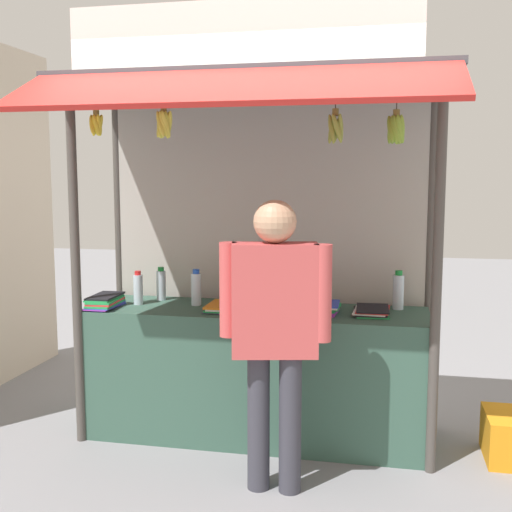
{
  "coord_description": "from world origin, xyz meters",
  "views": [
    {
      "loc": [
        0.81,
        -3.94,
        1.71
      ],
      "look_at": [
        0.0,
        0.0,
        1.21
      ],
      "focal_mm": 44.22,
      "sensor_mm": 36.0,
      "label": 1
    }
  ],
  "objects_px": {
    "water_bottle_back_left": "(138,289)",
    "banana_bunch_inner_right": "(96,124)",
    "magazine_stack_mid_left": "(322,308)",
    "banana_bunch_rightmost": "(396,129)",
    "magazine_stack_right": "(226,307)",
    "water_bottle_center": "(298,287)",
    "magazine_stack_rear_center": "(105,301)",
    "vendor_person": "(275,319)",
    "magazine_stack_far_right": "(371,311)",
    "banana_bunch_leftmost": "(336,128)",
    "water_bottle_back_right": "(161,285)",
    "banana_bunch_inner_left": "(164,124)",
    "water_bottle_front_right": "(250,284)",
    "water_bottle_mid_right": "(398,291)",
    "water_bottle_far_left": "(196,288)"
  },
  "relations": [
    {
      "from": "water_bottle_back_left",
      "to": "banana_bunch_inner_right",
      "type": "bearing_deg",
      "value": -99.93
    },
    {
      "from": "magazine_stack_mid_left",
      "to": "banana_bunch_rightmost",
      "type": "height_order",
      "value": "banana_bunch_rightmost"
    },
    {
      "from": "magazine_stack_right",
      "to": "magazine_stack_mid_left",
      "type": "bearing_deg",
      "value": 3.74
    },
    {
      "from": "water_bottle_center",
      "to": "banana_bunch_inner_right",
      "type": "xyz_separation_m",
      "value": [
        -1.13,
        -0.58,
        1.04
      ]
    },
    {
      "from": "magazine_stack_rear_center",
      "to": "vendor_person",
      "type": "bearing_deg",
      "value": -24.14
    },
    {
      "from": "magazine_stack_far_right",
      "to": "banana_bunch_leftmost",
      "type": "bearing_deg",
      "value": -117.0
    },
    {
      "from": "water_bottle_center",
      "to": "water_bottle_back_right",
      "type": "bearing_deg",
      "value": -179.98
    },
    {
      "from": "magazine_stack_mid_left",
      "to": "banana_bunch_inner_left",
      "type": "relative_size",
      "value": 1.03
    },
    {
      "from": "water_bottle_front_right",
      "to": "banana_bunch_inner_left",
      "type": "distance_m",
      "value": 1.21
    },
    {
      "from": "water_bottle_front_right",
      "to": "magazine_stack_right",
      "type": "xyz_separation_m",
      "value": [
        -0.12,
        -0.19,
        -0.12
      ]
    },
    {
      "from": "water_bottle_back_left",
      "to": "banana_bunch_inner_right",
      "type": "xyz_separation_m",
      "value": [
        -0.07,
        -0.41,
        1.06
      ]
    },
    {
      "from": "water_bottle_front_right",
      "to": "banana_bunch_inner_right",
      "type": "xyz_separation_m",
      "value": [
        -0.82,
        -0.53,
        1.02
      ]
    },
    {
      "from": "water_bottle_mid_right",
      "to": "magazine_stack_far_right",
      "type": "relative_size",
      "value": 0.8
    },
    {
      "from": "water_bottle_center",
      "to": "vendor_person",
      "type": "xyz_separation_m",
      "value": [
        -0.0,
        -0.88,
        -0.02
      ]
    },
    {
      "from": "water_bottle_front_right",
      "to": "banana_bunch_leftmost",
      "type": "bearing_deg",
      "value": -41.63
    },
    {
      "from": "water_bottle_back_left",
      "to": "magazine_stack_mid_left",
      "type": "bearing_deg",
      "value": -1.06
    },
    {
      "from": "magazine_stack_far_right",
      "to": "banana_bunch_inner_left",
      "type": "xyz_separation_m",
      "value": [
        -1.2,
        -0.41,
        1.14
      ]
    },
    {
      "from": "magazine_stack_far_right",
      "to": "banana_bunch_leftmost",
      "type": "distance_m",
      "value": 1.2
    },
    {
      "from": "water_bottle_back_left",
      "to": "water_bottle_mid_right",
      "type": "bearing_deg",
      "value": 6.18
    },
    {
      "from": "water_bottle_far_left",
      "to": "vendor_person",
      "type": "xyz_separation_m",
      "value": [
        0.67,
        -0.75,
        -0.01
      ]
    },
    {
      "from": "magazine_stack_rear_center",
      "to": "vendor_person",
      "type": "height_order",
      "value": "vendor_person"
    },
    {
      "from": "water_bottle_far_left",
      "to": "banana_bunch_rightmost",
      "type": "bearing_deg",
      "value": -19.67
    },
    {
      "from": "water_bottle_mid_right",
      "to": "banana_bunch_inner_left",
      "type": "height_order",
      "value": "banana_bunch_inner_left"
    },
    {
      "from": "water_bottle_back_right",
      "to": "banana_bunch_rightmost",
      "type": "bearing_deg",
      "value": -20.36
    },
    {
      "from": "water_bottle_back_left",
      "to": "magazine_stack_rear_center",
      "type": "xyz_separation_m",
      "value": [
        -0.17,
        -0.15,
        -0.07
      ]
    },
    {
      "from": "magazine_stack_mid_left",
      "to": "banana_bunch_leftmost",
      "type": "relative_size",
      "value": 0.89
    },
    {
      "from": "water_bottle_far_left",
      "to": "water_bottle_front_right",
      "type": "bearing_deg",
      "value": 12.29
    },
    {
      "from": "water_bottle_center",
      "to": "magazine_stack_far_right",
      "type": "distance_m",
      "value": 0.53
    },
    {
      "from": "water_bottle_mid_right",
      "to": "magazine_stack_right",
      "type": "bearing_deg",
      "value": -167.11
    },
    {
      "from": "water_bottle_center",
      "to": "magazine_stack_rear_center",
      "type": "bearing_deg",
      "value": -165.2
    },
    {
      "from": "water_bottle_far_left",
      "to": "magazine_stack_right",
      "type": "height_order",
      "value": "water_bottle_far_left"
    },
    {
      "from": "water_bottle_back_left",
      "to": "magazine_stack_far_right",
      "type": "bearing_deg",
      "value": -0.05
    },
    {
      "from": "magazine_stack_far_right",
      "to": "vendor_person",
      "type": "bearing_deg",
      "value": -125.06
    },
    {
      "from": "water_bottle_mid_right",
      "to": "magazine_stack_right",
      "type": "xyz_separation_m",
      "value": [
        -1.09,
        -0.25,
        -0.1
      ]
    },
    {
      "from": "water_bottle_center",
      "to": "magazine_stack_right",
      "type": "bearing_deg",
      "value": -151.27
    },
    {
      "from": "magazine_stack_rear_center",
      "to": "banana_bunch_leftmost",
      "type": "xyz_separation_m",
      "value": [
        1.52,
        -0.26,
        1.08
      ]
    },
    {
      "from": "banana_bunch_leftmost",
      "to": "vendor_person",
      "type": "distance_m",
      "value": 1.1
    },
    {
      "from": "magazine_stack_right",
      "to": "vendor_person",
      "type": "distance_m",
      "value": 0.78
    },
    {
      "from": "water_bottle_front_right",
      "to": "magazine_stack_rear_center",
      "type": "xyz_separation_m",
      "value": [
        -0.92,
        -0.28,
        -0.1
      ]
    },
    {
      "from": "magazine_stack_far_right",
      "to": "banana_bunch_rightmost",
      "type": "xyz_separation_m",
      "value": [
        0.12,
        -0.41,
        1.09
      ]
    },
    {
      "from": "banana_bunch_inner_right",
      "to": "vendor_person",
      "type": "relative_size",
      "value": 0.15
    },
    {
      "from": "water_bottle_front_right",
      "to": "banana_bunch_inner_left",
      "type": "height_order",
      "value": "banana_bunch_inner_left"
    },
    {
      "from": "banana_bunch_inner_left",
      "to": "vendor_person",
      "type": "height_order",
      "value": "banana_bunch_inner_left"
    },
    {
      "from": "magazine_stack_rear_center",
      "to": "banana_bunch_leftmost",
      "type": "relative_size",
      "value": 1.09
    },
    {
      "from": "magazine_stack_far_right",
      "to": "banana_bunch_inner_left",
      "type": "bearing_deg",
      "value": -161.29
    },
    {
      "from": "water_bottle_mid_right",
      "to": "banana_bunch_inner_right",
      "type": "relative_size",
      "value": 1.06
    },
    {
      "from": "water_bottle_mid_right",
      "to": "magazine_stack_mid_left",
      "type": "bearing_deg",
      "value": -156.06
    },
    {
      "from": "water_bottle_center",
      "to": "water_bottle_back_left",
      "type": "distance_m",
      "value": 1.08
    },
    {
      "from": "magazine_stack_mid_left",
      "to": "banana_bunch_leftmost",
      "type": "bearing_deg",
      "value": -75.93
    },
    {
      "from": "water_bottle_mid_right",
      "to": "vendor_person",
      "type": "distance_m",
      "value": 1.11
    }
  ]
}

